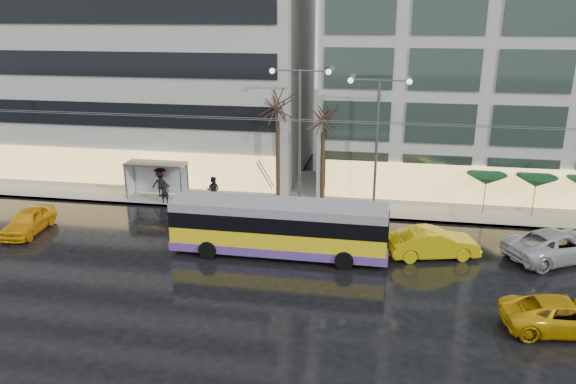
% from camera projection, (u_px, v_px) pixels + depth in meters
% --- Properties ---
extents(ground, '(140.00, 140.00, 0.00)m').
position_uv_depth(ground, '(227.00, 273.00, 28.38)').
color(ground, black).
rests_on(ground, ground).
extents(sidewalk, '(80.00, 10.00, 0.15)m').
position_uv_depth(sidewalk, '(306.00, 191.00, 41.14)').
color(sidewalk, gray).
rests_on(sidewalk, ground).
extents(kerb, '(80.00, 0.10, 0.15)m').
position_uv_depth(kerb, '(295.00, 214.00, 36.51)').
color(kerb, slate).
rests_on(kerb, ground).
extents(building_left, '(34.00, 14.00, 22.00)m').
position_uv_depth(building_left, '(96.00, 30.00, 45.36)').
color(building_left, '#BBB8B3').
rests_on(building_left, sidewalk).
extents(building_right, '(32.00, 14.00, 25.00)m').
position_uv_depth(building_right, '(559.00, 11.00, 39.16)').
color(building_right, '#BBB8B3').
rests_on(building_right, sidewalk).
extents(trolleybus, '(11.66, 4.59, 5.39)m').
position_uv_depth(trolleybus, '(279.00, 229.00, 30.15)').
color(trolleybus, yellow).
rests_on(trolleybus, ground).
extents(catenary, '(42.24, 5.12, 7.00)m').
position_uv_depth(catenary, '(276.00, 155.00, 34.34)').
color(catenary, '#595B60').
rests_on(catenary, ground).
extents(bus_shelter, '(4.20, 1.60, 2.51)m').
position_uv_depth(bus_shelter, '(152.00, 171.00, 39.16)').
color(bus_shelter, '#595B60').
rests_on(bus_shelter, sidewalk).
extents(street_lamp_near, '(3.96, 0.36, 9.03)m').
position_uv_depth(street_lamp_near, '(300.00, 119.00, 36.32)').
color(street_lamp_near, '#595B60').
rests_on(street_lamp_near, sidewalk).
extents(street_lamp_far, '(3.96, 0.36, 8.53)m').
position_uv_depth(street_lamp_far, '(377.00, 125.00, 35.58)').
color(street_lamp_far, '#595B60').
rests_on(street_lamp_far, sidewalk).
extents(tree_a, '(3.20, 3.20, 8.40)m').
position_uv_depth(tree_a, '(278.00, 101.00, 36.41)').
color(tree_a, black).
rests_on(tree_a, sidewalk).
extents(tree_b, '(3.20, 3.20, 7.70)m').
position_uv_depth(tree_b, '(324.00, 112.00, 36.32)').
color(tree_b, black).
rests_on(tree_b, sidewalk).
extents(parasol_a, '(2.50, 2.50, 2.65)m').
position_uv_depth(parasol_a, '(486.00, 179.00, 35.63)').
color(parasol_a, '#595B60').
rests_on(parasol_a, sidewalk).
extents(parasol_b, '(2.50, 2.50, 2.65)m').
position_uv_depth(parasol_b, '(536.00, 182.00, 35.14)').
color(parasol_b, '#595B60').
rests_on(parasol_b, sidewalk).
extents(taxi_a, '(2.12, 4.45, 1.47)m').
position_uv_depth(taxi_a, '(28.00, 221.00, 33.40)').
color(taxi_a, '#EBA10C').
rests_on(taxi_a, ground).
extents(taxi_b, '(5.11, 2.88, 1.59)m').
position_uv_depth(taxi_b, '(433.00, 243.00, 30.06)').
color(taxi_b, '#DCC00B').
rests_on(taxi_b, ground).
extents(taxi_c, '(5.27, 2.92, 1.40)m').
position_uv_depth(taxi_c, '(564.00, 315.00, 23.14)').
color(taxi_c, '#D39C0B').
rests_on(taxi_c, ground).
extents(sedan_silver, '(6.42, 5.13, 1.62)m').
position_uv_depth(sedan_silver, '(558.00, 245.00, 29.76)').
color(sedan_silver, '#B9BABE').
rests_on(sedan_silver, ground).
extents(pedestrian_a, '(1.05, 1.07, 2.19)m').
position_uv_depth(pedestrian_a, '(164.00, 183.00, 37.84)').
color(pedestrian_a, black).
rests_on(pedestrian_a, sidewalk).
extents(pedestrian_b, '(0.94, 0.73, 1.91)m').
position_uv_depth(pedestrian_b, '(213.00, 190.00, 37.87)').
color(pedestrian_b, black).
rests_on(pedestrian_b, sidewalk).
extents(pedestrian_c, '(1.32, 0.98, 2.11)m').
position_uv_depth(pedestrian_c, '(161.00, 181.00, 39.29)').
color(pedestrian_c, black).
rests_on(pedestrian_c, sidewalk).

